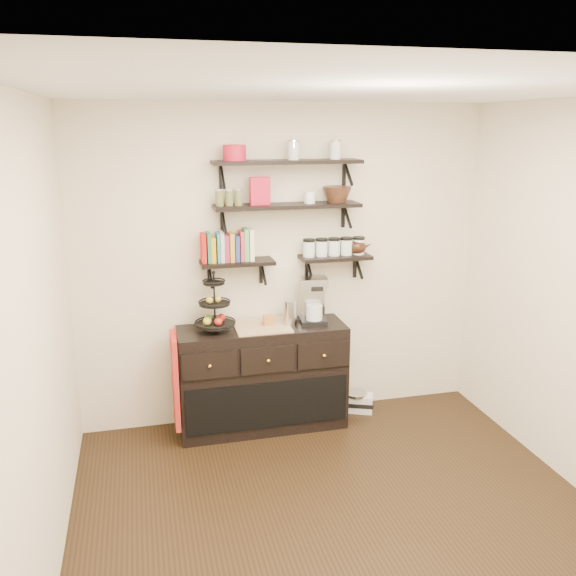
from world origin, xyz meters
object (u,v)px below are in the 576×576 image
(radio, at_px, (356,402))
(sideboard, at_px, (262,377))
(fruit_stand, at_px, (215,311))
(coffee_maker, at_px, (313,301))

(radio, bearing_deg, sideboard, -152.44)
(fruit_stand, bearing_deg, radio, 3.38)
(fruit_stand, distance_m, coffee_maker, 0.83)
(coffee_maker, bearing_deg, sideboard, -167.77)
(sideboard, relative_size, coffee_maker, 3.52)
(coffee_maker, distance_m, radio, 1.09)
(coffee_maker, xyz_separation_m, radio, (0.43, 0.05, -1.00))
(sideboard, height_order, coffee_maker, coffee_maker)
(sideboard, bearing_deg, coffee_maker, 3.47)
(sideboard, distance_m, coffee_maker, 0.78)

